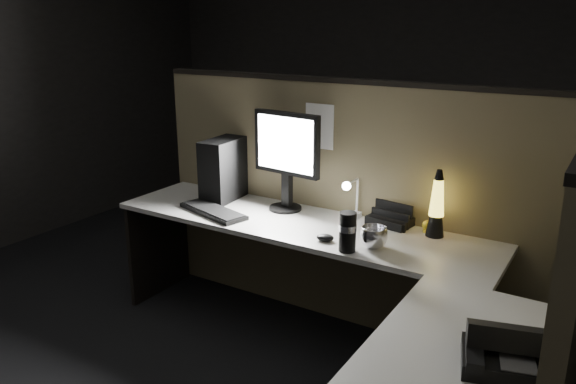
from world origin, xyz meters
The scene contains 16 objects.
room_shell centered at (0.00, 0.00, 1.62)m, with size 6.00×6.00×6.00m.
partition_back centered at (0.00, 0.93, 0.75)m, with size 2.66×0.06×1.50m, color brown.
partition_right centered at (1.33, 0.10, 0.75)m, with size 0.06×1.66×1.50m, color brown.
desk centered at (0.18, 0.25, 0.58)m, with size 2.60×1.60×0.73m.
pc_tower centered at (-0.79, 0.75, 0.93)m, with size 0.17×0.38×0.40m, color black.
monitor centered at (-0.34, 0.77, 1.09)m, with size 0.47×0.20×0.60m.
keyboard centered at (-0.67, 0.47, 0.74)m, with size 0.49×0.16×0.02m, color black.
mouse centered at (0.12, 0.43, 0.75)m, with size 0.09×0.07×0.04m, color black.
clip_lamp centered at (0.10, 0.77, 0.88)m, with size 0.05×0.20×0.26m.
organizer centered at (0.32, 0.87, 0.77)m, with size 0.27×0.24×0.18m.
lava_lamp centered at (0.59, 0.80, 0.88)m, with size 0.10×0.10×0.37m.
travel_mug centered at (0.27, 0.37, 0.83)m, with size 0.09×0.09×0.20m, color black.
steel_mug centered at (0.37, 0.48, 0.79)m, with size 0.14×0.14×0.11m, color silver.
figurine centered at (0.53, 0.83, 0.77)m, with size 0.05×0.05×0.05m, color yellow.
pinned_paper centered at (-0.18, 0.90, 1.24)m, with size 0.19×0.00×0.27m, color white.
desk_phone centered at (1.15, -0.26, 0.79)m, with size 0.30×0.30×0.15m.
Camera 1 is at (1.40, -2.03, 1.84)m, focal length 35.00 mm.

